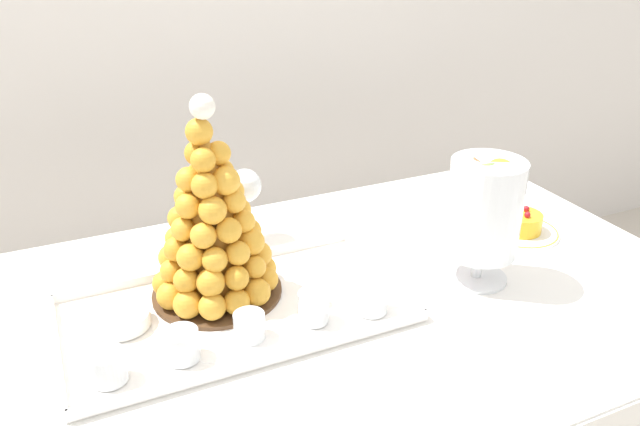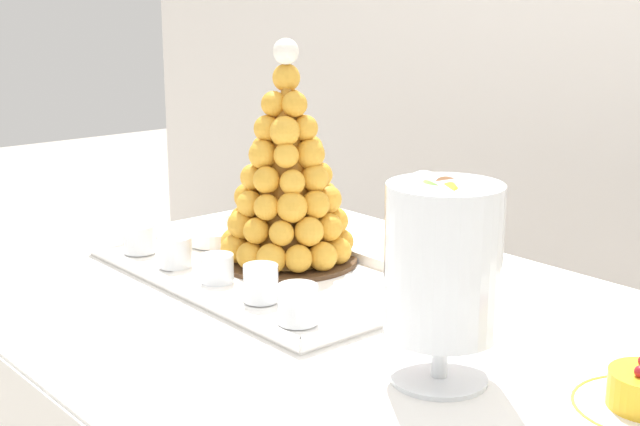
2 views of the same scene
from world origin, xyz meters
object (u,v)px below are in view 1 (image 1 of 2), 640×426
croquembouche (212,224)px  creme_brulee_ramekin (121,318)px  wine_glass (245,188)px  dessert_cup_mid_left (182,346)px  dessert_cup_mid_right (313,308)px  dessert_cup_right (372,298)px  fruit_tart_plate (520,226)px  macaron_goblet (484,209)px  dessert_cup_left (108,368)px  dessert_cup_centre (249,327)px  serving_tray (236,311)px

croquembouche → creme_brulee_ramekin: size_ratio=3.84×
wine_glass → dessert_cup_mid_left: bearing=-122.3°
creme_brulee_ramekin → dessert_cup_mid_left: bearing=-60.0°
dessert_cup_mid_right → creme_brulee_ramekin: size_ratio=0.57×
dessert_cup_mid_right → creme_brulee_ramekin: 0.33m
dessert_cup_right → fruit_tart_plate: (0.46, 0.14, -0.02)m
croquembouche → dessert_cup_right: croquembouche is taller
croquembouche → dessert_cup_mid_right: croquembouche is taller
dessert_cup_mid_left → dessert_cup_right: bearing=-1.3°
dessert_cup_mid_left → macaron_goblet: size_ratio=0.22×
dessert_cup_right → dessert_cup_left: bearing=179.7°
creme_brulee_ramekin → dessert_cup_centre: bearing=-33.0°
dessert_cup_mid_right → creme_brulee_ramekin: dessert_cup_mid_right is taller
croquembouche → dessert_cup_centre: croquembouche is taller
dessert_cup_centre → dessert_cup_left: bearing=-176.9°
serving_tray → wine_glass: wine_glass is taller
dessert_cup_left → dessert_cup_right: size_ratio=0.98×
dessert_cup_centre → fruit_tart_plate: size_ratio=0.31×
dessert_cup_right → wine_glass: (-0.11, 0.37, 0.09)m
serving_tray → dessert_cup_mid_right: 0.15m
dessert_cup_mid_right → macaron_goblet: 0.37m
croquembouche → wine_glass: bearing=58.2°
creme_brulee_ramekin → macaron_goblet: (0.66, -0.12, 0.13)m
dessert_cup_centre → creme_brulee_ramekin: bearing=147.0°
dessert_cup_right → croquembouche: bearing=144.2°
serving_tray → dessert_cup_right: (0.22, -0.10, 0.03)m
creme_brulee_ramekin → dessert_cup_right: bearing=-18.5°
dessert_cup_mid_right → macaron_goblet: (0.35, 0.01, 0.12)m
dessert_cup_left → dessert_cup_centre: 0.23m
dessert_cup_mid_left → wine_glass: wine_glass is taller
dessert_cup_centre → fruit_tart_plate: fruit_tart_plate is taller
dessert_cup_mid_left → dessert_cup_mid_right: dessert_cup_mid_right is taller
dessert_cup_mid_left → creme_brulee_ramekin: 0.15m
dessert_cup_mid_left → dessert_cup_right: 0.34m
dessert_cup_right → wine_glass: wine_glass is taller
dessert_cup_left → dessert_cup_mid_right: (0.35, 0.01, 0.00)m
dessert_cup_left → fruit_tart_plate: bearing=8.6°
croquembouche → dessert_cup_right: (0.23, -0.17, -0.12)m
dessert_cup_right → macaron_goblet: (0.25, 0.02, 0.12)m
dessert_cup_left → macaron_goblet: macaron_goblet is taller
dessert_cup_mid_left → fruit_tart_plate: size_ratio=0.33×
serving_tray → dessert_cup_left: dessert_cup_left is taller
dessert_cup_mid_left → dessert_cup_centre: dessert_cup_mid_left is taller
dessert_cup_left → macaron_goblet: bearing=1.6°
creme_brulee_ramekin → fruit_tart_plate: fruit_tart_plate is taller
dessert_cup_mid_left → dessert_cup_right: dessert_cup_right is taller
croquembouche → creme_brulee_ramekin: 0.22m
dessert_cup_left → croquembouche: bearing=37.4°
croquembouche → creme_brulee_ramekin: (-0.18, -0.03, -0.13)m
dessert_cup_right → wine_glass: bearing=106.4°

